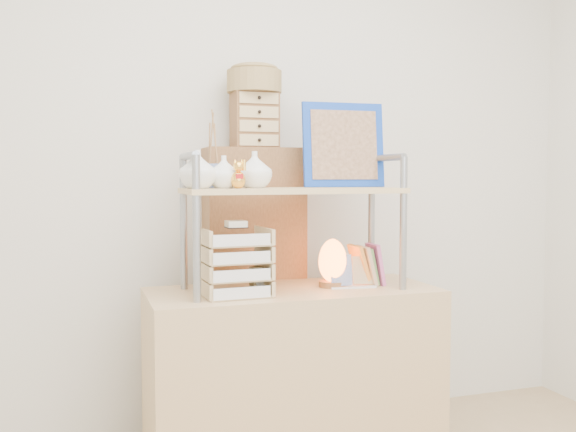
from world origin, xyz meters
The scene contains 10 objects.
room_shell centered at (0.00, 0.39, 1.69)m, with size 3.42×3.41×2.61m.
desk centered at (0.00, 1.20, 0.38)m, with size 1.20×0.50×0.75m, color tan.
cabinet centered at (-0.07, 1.57, 0.68)m, with size 0.45×0.24×1.35m, color brown.
hutch centered at (-0.06, 1.21, 1.19)m, with size 0.93×0.34×0.79m.
letter_tray centered at (-0.26, 1.13, 0.87)m, with size 0.25×0.24×0.30m.
salt_lamp centered at (0.18, 1.20, 0.85)m, with size 0.13×0.13×0.20m.
desk_clock centered at (-0.16, 1.14, 0.81)m, with size 0.09×0.06×0.11m.
postcard_stand centered at (0.25, 1.16, 0.79)m, with size 0.20×0.08×0.14m.
drawer_chest centered at (-0.07, 1.55, 1.48)m, with size 0.20×0.16×0.25m.
woven_basket centered at (-0.07, 1.55, 1.65)m, with size 0.25×0.25×0.10m, color olive.
Camera 1 is at (-0.86, -1.30, 1.22)m, focal length 40.00 mm.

